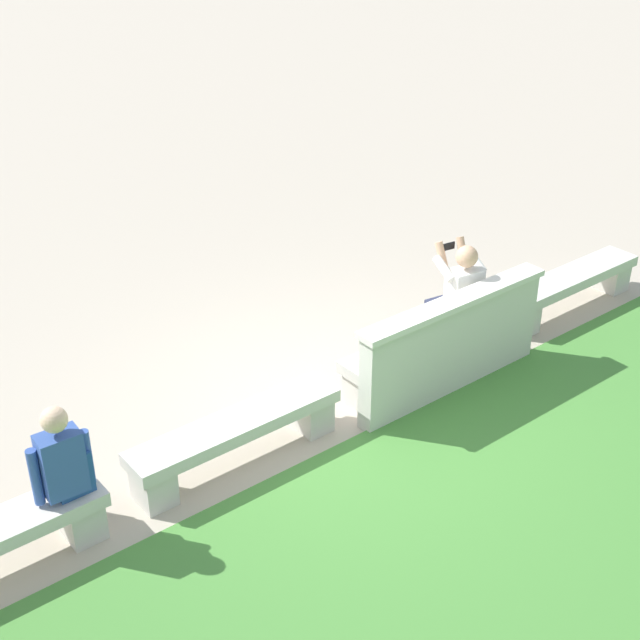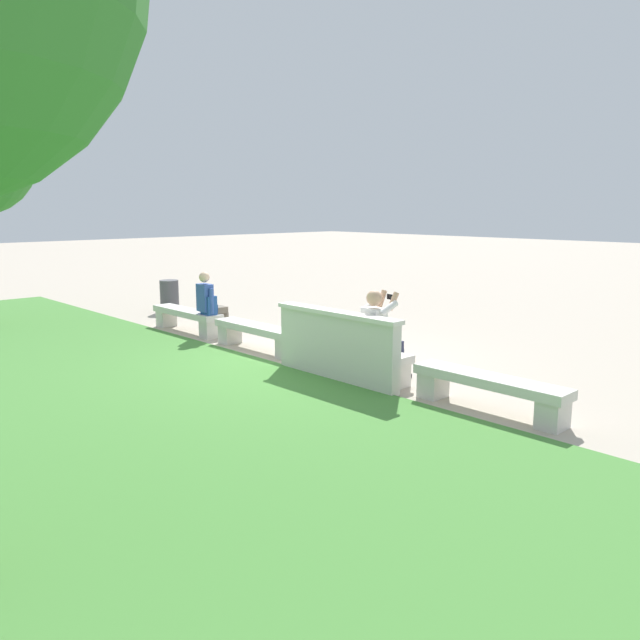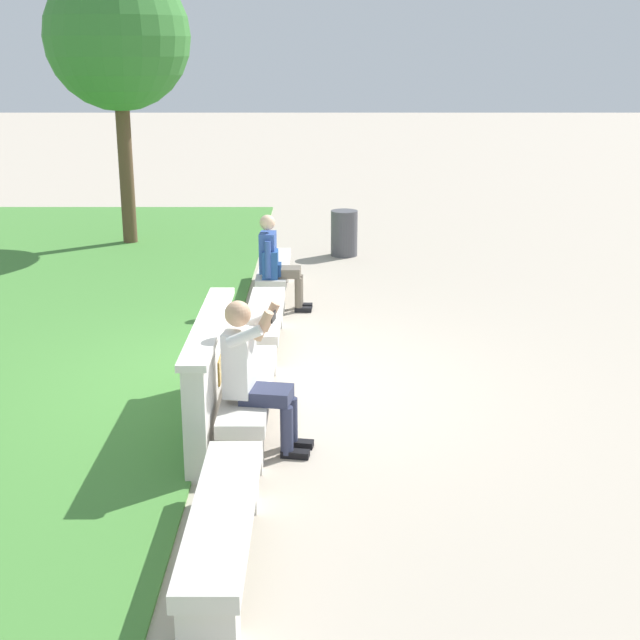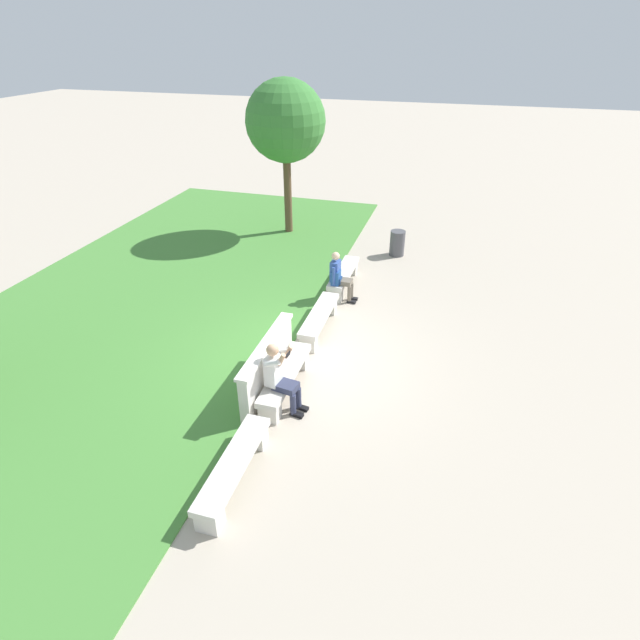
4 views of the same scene
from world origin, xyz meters
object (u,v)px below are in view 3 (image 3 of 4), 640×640
Objects in this scene: person_distant at (276,260)px; trash_bin at (344,233)px; bench_mid at (264,322)px; person_photographer at (253,369)px; bench_main at (223,526)px; tree_behind_wall at (118,38)px; bench_far at (274,274)px; bench_near at (249,396)px; backpack at (271,264)px.

person_distant reaches higher than trash_bin.
bench_mid is 1.52× the size of person_photographer.
person_distant reaches higher than bench_main.
tree_behind_wall is at bearing 75.82° from trash_bin.
person_photographer is at bearing -178.40° from bench_mid.
bench_far is at bearing 0.00° from bench_main.
bench_near is 0.43× the size of tree_behind_wall.
tree_behind_wall is 6.26× the size of trash_bin.
bench_main is 11.05m from tree_behind_wall.
trash_bin is (3.26, -1.03, -0.25)m from backpack.
backpack is at bearing 162.45° from trash_bin.
trash_bin is (3.20, -0.97, -0.30)m from person_distant.
tree_behind_wall reaches higher than bench_mid.
bench_far is 5.38m from tree_behind_wall.
bench_main is 2.67× the size of trash_bin.
person_photographer is (-5.01, -0.08, 0.43)m from bench_far.
tree_behind_wall is (7.96, 2.71, 3.16)m from bench_near.
person_distant reaches higher than bench_near.
bench_near is (2.28, 0.00, 0.00)m from bench_main.
bench_mid is 0.43× the size of tree_behind_wall.
bench_main and bench_mid have the same top height.
backpack reaches higher than bench_mid.
bench_mid is 2.67× the size of trash_bin.
person_photographer reaches higher than person_distant.
bench_main and bench_far have the same top height.
bench_main is at bearing -165.17° from tree_behind_wall.
person_photographer is at bearing -178.99° from backpack.
person_distant is (3.82, -0.07, 0.37)m from bench_near.
bench_near is 1.00× the size of bench_far.
person_distant is 0.27× the size of tree_behind_wall.
person_photographer is (1.82, -0.08, 0.43)m from bench_main.
bench_far is 0.43× the size of tree_behind_wall.
bench_far is 0.86m from backpack.
bench_mid is 1.00× the size of bench_far.
bench_mid is at bearing 0.00° from bench_main.
bench_mid is at bearing 167.69° from trash_bin.
trash_bin is at bearing -22.78° from bench_far.
person_distant reaches higher than bench_far.
tree_behind_wall is (3.41, 2.71, 3.16)m from bench_far.
bench_far is 5.03m from person_photographer.
bench_main is at bearing 180.00° from bench_mid.
tree_behind_wall reaches higher than bench_main.
person_photographer reaches higher than bench_main.
person_photographer is 4.28m from person_distant.
bench_near is at bearing 0.00° from bench_main.
person_distant is (4.28, 0.01, -0.06)m from person_photographer.
bench_mid is 2.28m from bench_far.
bench_main is at bearing 180.00° from bench_far.
backpack reaches higher than trash_bin.
backpack is at bearing -179.83° from bench_far.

